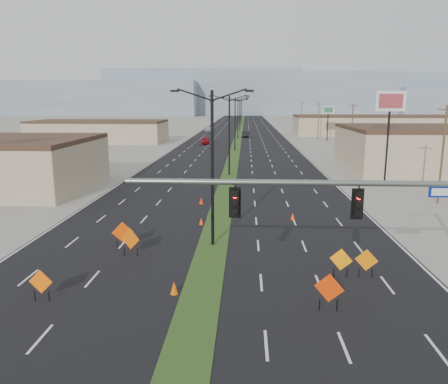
{
  "coord_description": "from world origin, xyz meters",
  "views": [
    {
      "loc": [
        2.14,
        -15.47,
        9.33
      ],
      "look_at": [
        0.65,
        13.88,
        3.2
      ],
      "focal_mm": 35.0,
      "sensor_mm": 36.0,
      "label": 1
    }
  ],
  "objects_px": {
    "construction_sign_4": "(366,261)",
    "cone_3": "(201,201)",
    "streetlight_0": "(212,164)",
    "car_left": "(205,141)",
    "cone_1": "(201,221)",
    "pole_sign_east_far": "(328,113)",
    "construction_sign_3": "(329,289)",
    "streetlight_6": "(242,110)",
    "construction_sign_2": "(130,240)",
    "cone_0": "(174,288)",
    "cone_2": "(293,216)",
    "signal_mast": "(404,215)",
    "streetlight_1": "(229,133)",
    "construction_sign_1": "(123,233)",
    "car_far": "(209,129)",
    "streetlight_3": "(238,117)",
    "streetlight_2": "(235,122)",
    "streetlight_4": "(240,114)",
    "construction_sign_5": "(341,261)",
    "car_mid": "(246,134)",
    "construction_sign_0": "(41,283)",
    "pole_sign_east_near": "(390,108)",
    "streetlight_5": "(241,112)"
  },
  "relations": [
    {
      "from": "pole_sign_east_far",
      "to": "construction_sign_4",
      "type": "bearing_deg",
      "value": -100.85
    },
    {
      "from": "cone_3",
      "to": "construction_sign_0",
      "type": "bearing_deg",
      "value": -105.29
    },
    {
      "from": "cone_1",
      "to": "pole_sign_east_far",
      "type": "distance_m",
      "value": 78.47
    },
    {
      "from": "streetlight_6",
      "to": "cone_3",
      "type": "xyz_separation_m",
      "value": [
        -1.95,
        -156.36,
        -5.09
      ]
    },
    {
      "from": "construction_sign_4",
      "to": "cone_3",
      "type": "bearing_deg",
      "value": 138.81
    },
    {
      "from": "streetlight_6",
      "to": "pole_sign_east_far",
      "type": "distance_m",
      "value": 91.08
    },
    {
      "from": "construction_sign_2",
      "to": "pole_sign_east_near",
      "type": "bearing_deg",
      "value": 70.7
    },
    {
      "from": "signal_mast",
      "to": "streetlight_6",
      "type": "distance_m",
      "value": 178.21
    },
    {
      "from": "signal_mast",
      "to": "cone_3",
      "type": "distance_m",
      "value": 24.47
    },
    {
      "from": "car_mid",
      "to": "construction_sign_2",
      "type": "xyz_separation_m",
      "value": [
        -6.86,
        -90.93,
        0.26
      ]
    },
    {
      "from": "car_far",
      "to": "cone_1",
      "type": "xyz_separation_m",
      "value": [
        8.31,
        -103.84,
        -0.52
      ]
    },
    {
      "from": "car_mid",
      "to": "construction_sign_0",
      "type": "bearing_deg",
      "value": -92.84
    },
    {
      "from": "streetlight_0",
      "to": "streetlight_5",
      "type": "relative_size",
      "value": 1.0
    },
    {
      "from": "streetlight_2",
      "to": "cone_1",
      "type": "height_order",
      "value": "streetlight_2"
    },
    {
      "from": "construction_sign_4",
      "to": "construction_sign_3",
      "type": "bearing_deg",
      "value": -107.91
    },
    {
      "from": "car_mid",
      "to": "cone_2",
      "type": "relative_size",
      "value": 8.36
    },
    {
      "from": "streetlight_1",
      "to": "cone_1",
      "type": "distance_m",
      "value": 23.81
    },
    {
      "from": "streetlight_0",
      "to": "pole_sign_east_far",
      "type": "bearing_deg",
      "value": 74.75
    },
    {
      "from": "streetlight_0",
      "to": "construction_sign_1",
      "type": "bearing_deg",
      "value": -169.27
    },
    {
      "from": "streetlight_3",
      "to": "construction_sign_3",
      "type": "distance_m",
      "value": 93.29
    },
    {
      "from": "streetlight_4",
      "to": "construction_sign_5",
      "type": "bearing_deg",
      "value": -86.44
    },
    {
      "from": "car_mid",
      "to": "streetlight_3",
      "type": "bearing_deg",
      "value": -111.04
    },
    {
      "from": "car_left",
      "to": "car_far",
      "type": "relative_size",
      "value": 0.86
    },
    {
      "from": "car_far",
      "to": "pole_sign_east_far",
      "type": "relative_size",
      "value": 0.66
    },
    {
      "from": "construction_sign_0",
      "to": "car_mid",
      "type": "bearing_deg",
      "value": 88.38
    },
    {
      "from": "streetlight_4",
      "to": "construction_sign_2",
      "type": "relative_size",
      "value": 5.55
    },
    {
      "from": "construction_sign_2",
      "to": "pole_sign_east_near",
      "type": "distance_m",
      "value": 36.06
    },
    {
      "from": "streetlight_5",
      "to": "construction_sign_0",
      "type": "distance_m",
      "value": 148.9
    },
    {
      "from": "cone_0",
      "to": "cone_2",
      "type": "relative_size",
      "value": 1.13
    },
    {
      "from": "signal_mast",
      "to": "streetlight_0",
      "type": "height_order",
      "value": "streetlight_0"
    },
    {
      "from": "construction_sign_1",
      "to": "pole_sign_east_near",
      "type": "bearing_deg",
      "value": 25.63
    },
    {
      "from": "cone_0",
      "to": "cone_3",
      "type": "relative_size",
      "value": 1.02
    },
    {
      "from": "streetlight_2",
      "to": "car_far",
      "type": "height_order",
      "value": "streetlight_2"
    },
    {
      "from": "pole_sign_east_near",
      "to": "streetlight_2",
      "type": "bearing_deg",
      "value": 117.47
    },
    {
      "from": "signal_mast",
      "to": "cone_1",
      "type": "height_order",
      "value": "signal_mast"
    },
    {
      "from": "car_left",
      "to": "streetlight_6",
      "type": "bearing_deg",
      "value": 84.51
    },
    {
      "from": "construction_sign_2",
      "to": "cone_3",
      "type": "bearing_deg",
      "value": 100.45
    },
    {
      "from": "streetlight_0",
      "to": "construction_sign_2",
      "type": "xyz_separation_m",
      "value": [
        -4.86,
        -2.39,
        -4.35
      ]
    },
    {
      "from": "streetlight_2",
      "to": "construction_sign_4",
      "type": "relative_size",
      "value": 6.26
    },
    {
      "from": "car_mid",
      "to": "pole_sign_east_far",
      "type": "xyz_separation_m",
      "value": [
        19.69,
        -8.99,
        5.8
      ]
    },
    {
      "from": "streetlight_2",
      "to": "car_left",
      "type": "relative_size",
      "value": 2.15
    },
    {
      "from": "signal_mast",
      "to": "cone_0",
      "type": "bearing_deg",
      "value": 166.37
    },
    {
      "from": "car_left",
      "to": "streetlight_3",
      "type": "bearing_deg",
      "value": 64.07
    },
    {
      "from": "streetlight_3",
      "to": "cone_2",
      "type": "height_order",
      "value": "streetlight_3"
    },
    {
      "from": "pole_sign_east_near",
      "to": "pole_sign_east_far",
      "type": "relative_size",
      "value": 1.28
    },
    {
      "from": "streetlight_2",
      "to": "cone_3",
      "type": "height_order",
      "value": "streetlight_2"
    },
    {
      "from": "construction_sign_4",
      "to": "cone_2",
      "type": "height_order",
      "value": "construction_sign_4"
    },
    {
      "from": "streetlight_0",
      "to": "car_left",
      "type": "distance_m",
      "value": 69.28
    },
    {
      "from": "signal_mast",
      "to": "construction_sign_4",
      "type": "bearing_deg",
      "value": 89.06
    },
    {
      "from": "streetlight_1",
      "to": "construction_sign_1",
      "type": "xyz_separation_m",
      "value": [
        -5.7,
        -29.08,
        -4.35
      ]
    }
  ]
}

